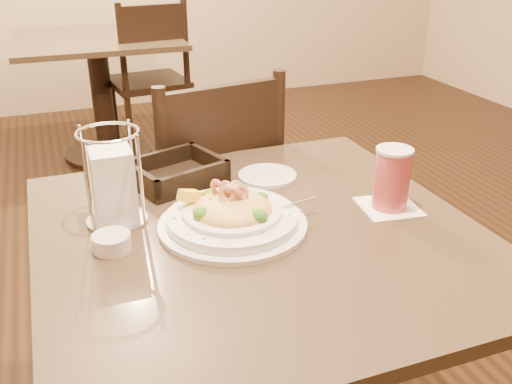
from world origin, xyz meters
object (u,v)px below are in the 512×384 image
object	(u,v)px
butter_ramekin	(112,242)
main_table	(259,319)
dining_chair_far	(150,76)
bread_basket	(177,174)
background_table	(100,76)
napkin_caddy	(113,184)
dining_chair_near	(207,205)
drink_glass	(392,179)
side_plate	(267,176)
pasta_bowl	(232,215)

from	to	relation	value
butter_ramekin	main_table	bearing A→B (deg)	-5.84
dining_chair_far	bread_basket	size ratio (longest dim) A/B	3.72
dining_chair_far	bread_basket	world-z (taller)	dining_chair_far
dining_chair_far	butter_ramekin	bearing A→B (deg)	71.49
background_table	bread_basket	distance (m)	2.15
dining_chair_far	napkin_caddy	size ratio (longest dim) A/B	4.51
dining_chair_near	drink_glass	distance (m)	0.71
main_table	bread_basket	xyz separation A→B (m)	(-0.10, 0.30, 0.25)
dining_chair_near	dining_chair_far	world-z (taller)	same
dining_chair_near	side_plate	xyz separation A→B (m)	(0.07, -0.34, 0.23)
drink_glass	napkin_caddy	size ratio (longest dim) A/B	0.68
napkin_caddy	drink_glass	bearing A→B (deg)	-14.47
dining_chair_far	pasta_bowl	distance (m)	2.32
bread_basket	background_table	bearing A→B (deg)	88.99
dining_chair_near	napkin_caddy	distance (m)	0.63
dining_chair_far	bread_basket	distance (m)	2.06
main_table	pasta_bowl	bearing A→B (deg)	144.63
main_table	drink_glass	bearing A→B (deg)	-0.59
background_table	drink_glass	xyz separation A→B (m)	(0.38, -2.44, 0.30)
background_table	dining_chair_far	size ratio (longest dim) A/B	0.97
main_table	pasta_bowl	size ratio (longest dim) A/B	2.59
main_table	drink_glass	xyz separation A→B (m)	(0.31, -0.00, 0.30)
main_table	dining_chair_far	bearing A→B (deg)	84.82
main_table	dining_chair_near	bearing A→B (deg)	85.33
dining_chair_far	pasta_bowl	size ratio (longest dim) A/B	2.67
dining_chair_far	pasta_bowl	bearing A→B (deg)	77.52
main_table	side_plate	distance (m)	0.36
side_plate	dining_chair_far	bearing A→B (deg)	87.42
dining_chair_near	napkin_caddy	size ratio (longest dim) A/B	4.51
dining_chair_far	napkin_caddy	distance (m)	2.25
drink_glass	side_plate	world-z (taller)	drink_glass
main_table	dining_chair_far	xyz separation A→B (m)	(0.21, 2.32, 0.00)
dining_chair_near	dining_chair_far	distance (m)	1.74
napkin_caddy	butter_ramekin	world-z (taller)	napkin_caddy
side_plate	pasta_bowl	bearing A→B (deg)	-127.46
side_plate	butter_ramekin	size ratio (longest dim) A/B	1.94
background_table	dining_chair_far	world-z (taller)	dining_chair_far
background_table	dining_chair_near	bearing A→B (deg)	-86.51
background_table	bread_basket	xyz separation A→B (m)	(-0.04, -2.13, 0.25)
dining_chair_near	pasta_bowl	distance (m)	0.62
bread_basket	butter_ramekin	distance (m)	0.33
pasta_bowl	drink_glass	bearing A→B (deg)	-5.93
drink_glass	pasta_bowl	bearing A→B (deg)	174.07
background_table	side_plate	distance (m)	2.21
main_table	bread_basket	distance (m)	0.40
bread_basket	dining_chair_far	bearing A→B (deg)	81.20
pasta_bowl	bread_basket	xyz separation A→B (m)	(-0.05, 0.27, -0.01)
bread_basket	butter_ramekin	xyz separation A→B (m)	(-0.19, -0.27, -0.00)
side_plate	napkin_caddy	bearing A→B (deg)	-165.14
background_table	pasta_bowl	world-z (taller)	pasta_bowl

